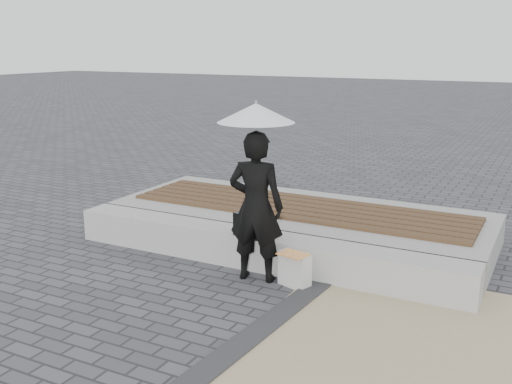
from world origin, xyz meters
TOP-DOWN VIEW (x-y plane):
  - ground at (0.00, 0.00)m, footprint 80.00×80.00m
  - edging_band at (0.75, -0.50)m, footprint 0.61×5.20m
  - seating_ledge at (0.00, 1.60)m, footprint 5.00×0.45m
  - timber_platform at (0.00, 2.80)m, footprint 5.00×2.00m
  - timber_decking at (0.00, 2.80)m, footprint 4.60×1.20m
  - woman at (0.17, 1.21)m, footprint 0.67×0.50m
  - parasol at (0.17, 1.21)m, footprint 0.82×0.82m
  - handbag at (-0.03, 1.44)m, footprint 0.40×0.21m
  - canvas_tote at (0.64, 1.22)m, footprint 0.39×0.26m
  - magazine at (0.64, 1.17)m, footprint 0.34×0.28m

SIDE VIEW (x-z plane):
  - ground at x=0.00m, z-range 0.00..0.00m
  - edging_band at x=0.75m, z-range 0.00..0.04m
  - canvas_tote at x=0.64m, z-range 0.00..0.38m
  - seating_ledge at x=0.00m, z-range 0.00..0.40m
  - timber_platform at x=0.00m, z-range 0.00..0.40m
  - magazine at x=0.64m, z-range 0.38..0.39m
  - timber_decking at x=0.00m, z-range 0.40..0.44m
  - handbag at x=-0.03m, z-range 0.40..0.67m
  - woman at x=0.17m, z-range 0.00..1.67m
  - parasol at x=0.17m, z-range 1.33..2.38m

